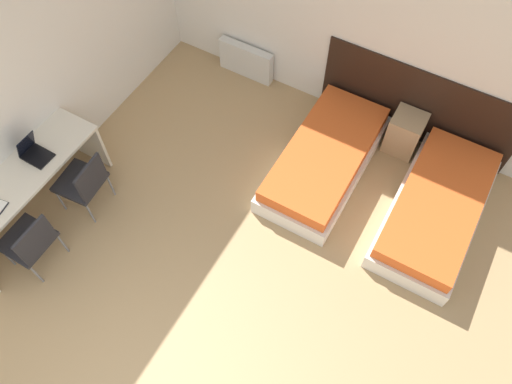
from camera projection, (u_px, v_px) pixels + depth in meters
name	position (u px, v px, depth m)	size (l,w,h in m)	color
wall_back	(347.00, 20.00, 5.62)	(5.90, 0.05, 2.70)	white
wall_left	(40.00, 68.00, 5.22)	(0.05, 5.52, 2.70)	white
headboard_panel	(417.00, 106.00, 6.00)	(2.43, 0.03, 1.09)	black
bed_near_window	(325.00, 159.00, 6.01)	(0.93, 1.96, 0.41)	silver
bed_near_door	(436.00, 209.00, 5.65)	(0.93, 1.96, 0.41)	silver
nightstand	(405.00, 133.00, 6.13)	(0.39, 0.38, 0.56)	tan
radiator	(246.00, 61.00, 6.83)	(0.79, 0.12, 0.49)	silver
desk	(24.00, 188.00, 5.32)	(0.56, 1.94, 0.77)	beige
chair_near_laptop	(84.00, 181.00, 5.51)	(0.51, 0.51, 0.85)	#232328
chair_near_notebook	(30.00, 241.00, 5.12)	(0.48, 0.48, 0.85)	#232328
laptop	(34.00, 152.00, 5.28)	(0.31, 0.24, 0.30)	black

